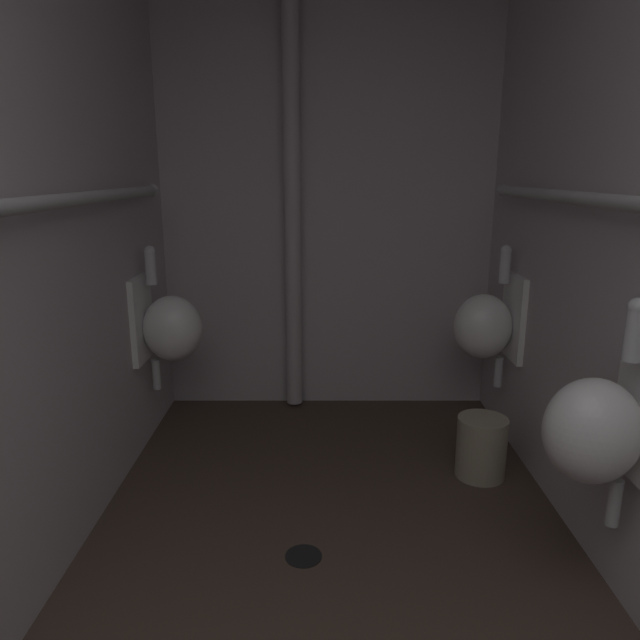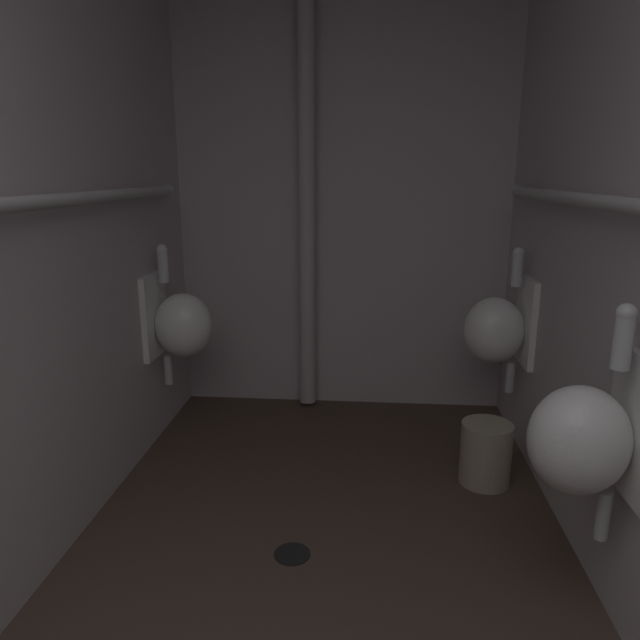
{
  "view_description": "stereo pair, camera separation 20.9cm",
  "coord_description": "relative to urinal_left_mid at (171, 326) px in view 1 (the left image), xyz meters",
  "views": [
    {
      "loc": [
        -0.04,
        0.1,
        1.42
      ],
      "look_at": [
        -0.06,
        2.68,
        0.76
      ],
      "focal_mm": 32.85,
      "sensor_mm": 36.0,
      "label": 1
    },
    {
      "loc": [
        0.16,
        0.1,
        1.42
      ],
      "look_at": [
        -0.06,
        2.68,
        0.76
      ],
      "focal_mm": 32.85,
      "sensor_mm": 36.0,
      "label": 2
    }
  ],
  "objects": [
    {
      "name": "urinal_right_far",
      "position": [
        1.65,
        0.04,
        0.0
      ],
      "size": [
        0.32,
        0.3,
        0.76
      ],
      "color": "white"
    },
    {
      "name": "supply_pipe_left",
      "position": [
        -0.09,
        -1.24,
        0.68
      ],
      "size": [
        0.06,
        2.94,
        0.06
      ],
      "color": "#B2B2B2"
    },
    {
      "name": "floor",
      "position": [
        0.83,
        -1.21,
        -0.68
      ],
      "size": [
        2.07,
        3.69,
        0.08
      ],
      "primitive_type": "cube",
      "color": "#47382D",
      "rests_on": "ground"
    },
    {
      "name": "floor_drain",
      "position": [
        0.72,
        -0.98,
        -0.64
      ],
      "size": [
        0.14,
        0.14,
        0.01
      ],
      "primitive_type": "cylinder",
      "color": "black",
      "rests_on": "ground"
    },
    {
      "name": "wall_back",
      "position": [
        0.83,
        0.6,
        0.69
      ],
      "size": [
        2.07,
        0.06,
        2.67
      ],
      "primitive_type": "cube",
      "color": "#BFB4B7",
      "rests_on": "ground"
    },
    {
      "name": "standpipe_back_wall",
      "position": [
        0.62,
        0.49,
        0.69
      ],
      "size": [
        0.1,
        0.1,
        2.62
      ],
      "primitive_type": "cylinder",
      "color": "#BFB4B7",
      "rests_on": "ground"
    },
    {
      "name": "waste_bin",
      "position": [
        1.55,
        -0.36,
        -0.5
      ],
      "size": [
        0.23,
        0.23,
        0.29
      ],
      "primitive_type": "cylinder",
      "color": "#9E937A",
      "rests_on": "ground"
    },
    {
      "name": "urinal_left_mid",
      "position": [
        0.0,
        0.0,
        0.0
      ],
      "size": [
        0.32,
        0.3,
        0.76
      ],
      "color": "white"
    },
    {
      "name": "urinal_right_mid",
      "position": [
        1.65,
        -1.22,
        0.0
      ],
      "size": [
        0.32,
        0.3,
        0.76
      ],
      "color": "white"
    }
  ]
}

